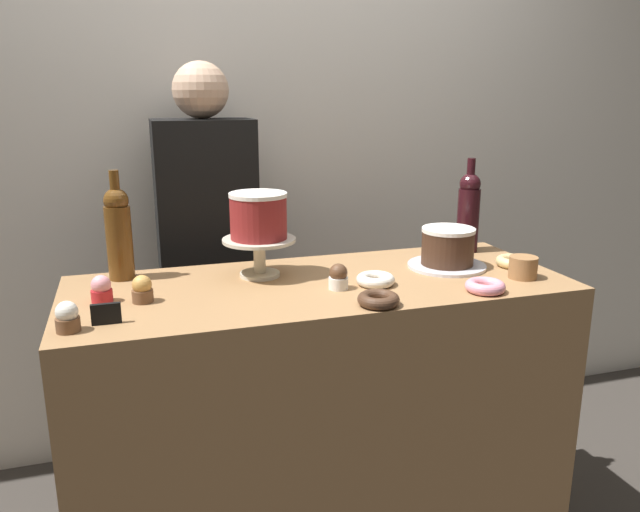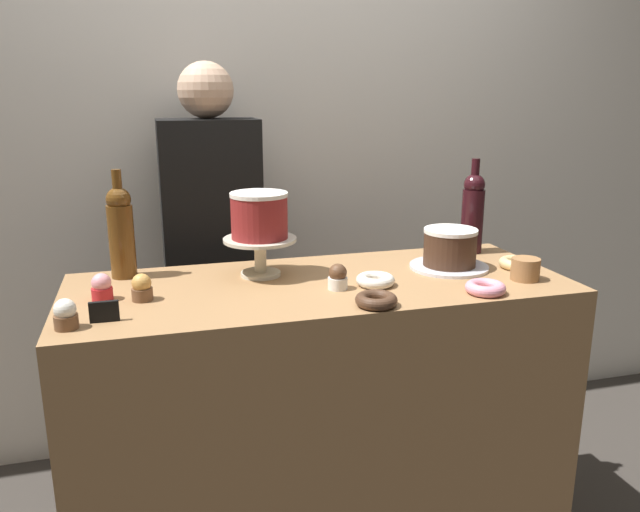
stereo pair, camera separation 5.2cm
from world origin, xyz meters
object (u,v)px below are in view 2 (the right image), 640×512
at_px(cupcake_chocolate, 338,277).
at_px(price_sign_chalkboard, 104,312).
at_px(cake_stand_pedestal, 260,250).
at_px(wine_bottle_amber, 121,230).
at_px(white_layer_cake, 259,215).
at_px(cupcake_caramel, 142,288).
at_px(cookie_stack, 525,269).
at_px(chocolate_round_cake, 450,247).
at_px(donut_glazed, 517,263).
at_px(donut_sugar, 375,280).
at_px(donut_chocolate, 376,300).
at_px(wine_bottle_dark_red, 473,211).
at_px(cupcake_vanilla, 65,315).
at_px(cupcake_strawberry, 102,288).
at_px(barista_figure, 214,269).
at_px(donut_pink, 485,288).

height_order(cupcake_chocolate, price_sign_chalkboard, cupcake_chocolate).
xyz_separation_m(cake_stand_pedestal, wine_bottle_amber, (-0.40, 0.10, 0.06)).
height_order(white_layer_cake, cupcake_caramel, white_layer_cake).
distance_m(cupcake_chocolate, cookie_stack, 0.57).
xyz_separation_m(chocolate_round_cake, price_sign_chalkboard, (-1.03, -0.20, -0.04)).
bearing_deg(donut_glazed, donut_sugar, -174.19).
bearing_deg(donut_chocolate, cupcake_caramel, 160.22).
height_order(cupcake_chocolate, donut_chocolate, cupcake_chocolate).
height_order(white_layer_cake, price_sign_chalkboard, white_layer_cake).
distance_m(wine_bottle_dark_red, cupcake_vanilla, 1.34).
bearing_deg(cupcake_strawberry, wine_bottle_amber, 75.94).
height_order(cupcake_chocolate, barista_figure, barista_figure).
xyz_separation_m(white_layer_cake, chocolate_round_cake, (0.59, -0.08, -0.12)).
relative_size(cupcake_chocolate, cupcake_strawberry, 1.00).
distance_m(cookie_stack, price_sign_chalkboard, 1.19).
xyz_separation_m(donut_chocolate, price_sign_chalkboard, (-0.68, 0.07, 0.01)).
distance_m(cupcake_vanilla, donut_chocolate, 0.77).
bearing_deg(cupcake_chocolate, cupcake_vanilla, -170.66).
distance_m(wine_bottle_dark_red, donut_chocolate, 0.69).
distance_m(wine_bottle_amber, cupcake_vanilla, 0.44).
bearing_deg(cookie_stack, cupcake_chocolate, 173.39).
height_order(cake_stand_pedestal, donut_glazed, cake_stand_pedestal).
xyz_separation_m(chocolate_round_cake, donut_sugar, (-0.29, -0.11, -0.05)).
relative_size(cupcake_vanilla, donut_sugar, 0.66).
bearing_deg(price_sign_chalkboard, donut_sugar, 7.33).
bearing_deg(donut_chocolate, donut_glazed, 21.22).
xyz_separation_m(cake_stand_pedestal, donut_chocolate, (0.24, -0.35, -0.06)).
xyz_separation_m(wine_bottle_amber, cupcake_chocolate, (0.59, -0.29, -0.11)).
bearing_deg(cookie_stack, cupcake_vanilla, -177.70).
bearing_deg(wine_bottle_dark_red, wine_bottle_amber, 179.29).
xyz_separation_m(donut_pink, barista_figure, (-0.66, 0.84, -0.13)).
height_order(chocolate_round_cake, wine_bottle_dark_red, wine_bottle_dark_red).
height_order(donut_chocolate, cookie_stack, cookie_stack).
xyz_separation_m(cupcake_strawberry, price_sign_chalkboard, (0.01, -0.17, -0.01)).
relative_size(wine_bottle_dark_red, cupcake_chocolate, 4.38).
bearing_deg(price_sign_chalkboard, cake_stand_pedestal, 32.89).
distance_m(cupcake_vanilla, donut_glazed, 1.33).
height_order(cupcake_caramel, cupcake_chocolate, same).
height_order(cupcake_strawberry, donut_pink, cupcake_strawberry).
bearing_deg(cupcake_caramel, cookie_stack, -5.91).
bearing_deg(cookie_stack, barista_figure, 137.92).
bearing_deg(chocolate_round_cake, wine_bottle_amber, 169.68).
bearing_deg(barista_figure, cupcake_chocolate, -68.18).
relative_size(cake_stand_pedestal, cookie_stack, 2.63).
distance_m(wine_bottle_amber, price_sign_chalkboard, 0.40).
relative_size(white_layer_cake, price_sign_chalkboard, 2.46).
xyz_separation_m(cupcake_chocolate, price_sign_chalkboard, (-0.62, -0.09, -0.01)).
bearing_deg(cupcake_strawberry, price_sign_chalkboard, -85.24).
bearing_deg(cupcake_caramel, cake_stand_pedestal, 22.16).
xyz_separation_m(white_layer_cake, wine_bottle_amber, (-0.40, 0.10, -0.04)).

